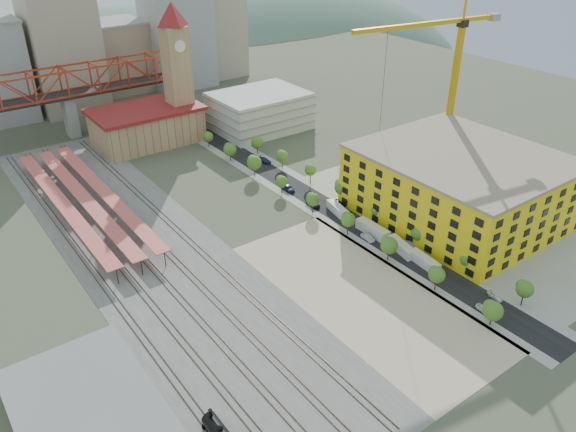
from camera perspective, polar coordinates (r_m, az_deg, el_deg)
ground at (r=151.04m, az=0.55°, el=-1.55°), size 400.00×400.00×0.00m
ballast_strip at (r=149.81m, az=-14.68°, el=-2.90°), size 36.00×165.00×0.06m
dirt_lot at (r=129.15m, az=7.57°, el=-7.91°), size 28.00×67.00×0.06m
street_asphalt at (r=169.92m, az=1.86°, el=2.22°), size 12.00×170.00×0.06m
sidewalk_west at (r=166.96m, az=0.36°, el=1.71°), size 3.00×170.00×0.04m
sidewalk_east at (r=173.02m, az=3.29°, el=2.71°), size 3.00×170.00×0.04m
construction_pad at (r=167.56m, az=17.21°, el=0.38°), size 50.00×90.00×0.06m
rail_tracks at (r=149.26m, az=-15.32°, el=-3.08°), size 26.56×160.00×0.18m
platform_canopies at (r=169.87m, az=-20.05°, el=1.81°), size 16.00×80.00×4.12m
station_hall at (r=211.54m, az=-14.14°, el=8.96°), size 38.00×24.00×13.10m
clock_tower at (r=208.33m, az=-11.30°, el=15.33°), size 12.00×12.00×52.00m
parking_garage at (r=219.15m, az=-2.89°, el=10.63°), size 34.00×26.00×14.00m
truss_bridge at (r=222.96m, az=-21.75°, el=12.13°), size 94.00×9.60×25.60m
construction_building at (r=161.16m, az=17.04°, el=2.99°), size 44.60×50.60×18.80m
warehouse at (r=106.02m, az=-19.76°, el=-18.20°), size 22.00×32.00×5.00m
street_trees at (r=163.12m, az=4.01°, el=0.91°), size 15.40×124.40×8.00m
skyline at (r=265.84m, az=-17.48°, el=16.31°), size 133.00×46.00×60.00m
distant_hills at (r=414.74m, az=-16.29°, el=6.03°), size 647.00×264.00×227.00m
tower_crane at (r=180.47m, az=15.91°, el=14.41°), size 51.44×9.91×55.30m
site_trailer_a at (r=140.68m, az=13.68°, el=-4.48°), size 3.23×9.26×2.48m
site_trailer_b at (r=144.71m, az=11.43°, el=-3.13°), size 4.26×9.68×2.57m
site_trailer_c at (r=150.59m, az=8.59°, el=-1.39°), size 2.77×10.43×2.85m
site_trailer_d at (r=159.58m, az=5.06°, el=0.67°), size 4.11×9.31×2.47m
car_0 at (r=130.00m, az=19.26°, el=-8.95°), size 2.17×4.06×1.32m
car_1 at (r=148.29m, az=8.10°, el=-2.20°), size 1.75×4.39×1.42m
car_2 at (r=163.02m, az=2.56°, el=1.22°), size 3.00×5.38×1.42m
car_3 at (r=171.71m, az=-0.02°, el=2.84°), size 2.72×5.72×1.61m
car_4 at (r=134.79m, az=20.31°, el=-7.63°), size 2.20×4.17×1.35m
car_5 at (r=146.93m, az=12.23°, el=-2.94°), size 1.97×4.60×1.47m
car_6 at (r=163.57m, az=5.16°, el=1.22°), size 2.98×5.30×1.40m
car_7 at (r=190.86m, az=-2.41°, el=5.67°), size 2.90×5.58×1.55m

